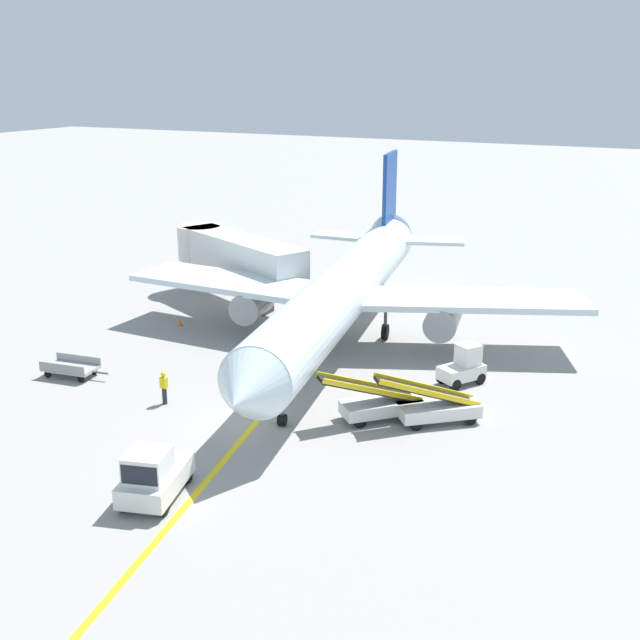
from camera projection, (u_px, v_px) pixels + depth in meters
ground_plane at (250, 424)px, 37.34m from camera, size 300.00×300.00×0.00m
taxi_line_yellow at (288, 385)px, 41.93m from camera, size 15.28×78.64×0.01m
airliner at (345, 289)px, 47.23m from camera, size 28.10×35.17×10.10m
jet_bridge at (231, 253)px, 55.79m from camera, size 12.74×7.76×4.85m
pushback_tug at (153, 476)px, 30.55m from camera, size 2.78×3.97×2.20m
baggage_tug_near_wing at (464, 366)px, 41.92m from camera, size 2.39×2.72×2.10m
belt_loader_forward_hold at (379, 403)px, 37.68m from camera, size 4.41×4.43×2.59m
belt_loader_aft_hold at (436, 407)px, 37.32m from camera, size 4.66×4.14×2.59m
baggage_cart_loaded at (71, 368)px, 43.03m from camera, size 3.83×1.91×0.94m
ground_crew_marshaller at (164, 387)px, 39.31m from camera, size 0.36×0.24×1.70m
safety_cone_nose_left at (180, 322)px, 51.54m from camera, size 0.36×0.36×0.44m
safety_cone_nose_right at (314, 358)px, 45.16m from camera, size 0.36×0.36×0.44m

